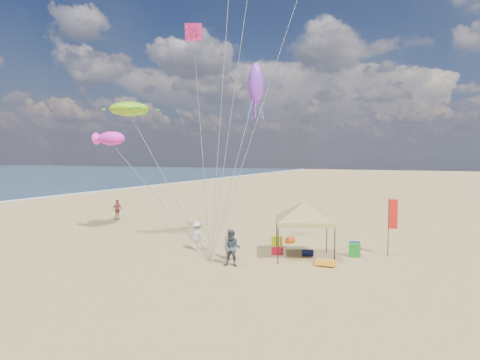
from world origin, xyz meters
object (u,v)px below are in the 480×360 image
Objects in this scene: cooler_blue at (355,245)px; canopy_tent at (304,204)px; feather_flag at (392,218)px; chair_green at (355,250)px; person_near_a at (230,243)px; person_near_b at (232,248)px; person_far_a at (117,209)px; beach_cart at (326,262)px; cooler_red at (277,251)px; person_near_c at (197,236)px; chair_yellow at (277,242)px.

canopy_tent is at bearing -120.01° from cooler_blue.
feather_flag is at bearing -31.85° from cooler_blue.
chair_green is at bearing -153.76° from feather_flag.
canopy_tent reaches higher than person_near_a.
person_near_b reaches higher than person_far_a.
chair_green is (0.35, -2.16, 0.16)m from cooler_blue.
person_far_a reaches higher than cooler_blue.
canopy_tent is at bearing 139.73° from beach_cart.
person_near_b reaches higher than chair_green.
cooler_red is (-1.51, 0.21, -2.65)m from canopy_tent.
chair_green is at bearing -170.08° from person_near_a.
person_near_c is at bearing 176.12° from beach_cart.
chair_yellow is 16.47m from person_far_a.
chair_green is 0.42× the size of person_near_c.
beach_cart is 4.84m from person_near_a.
chair_yellow is at bearing -142.65° from person_near_c.
chair_green is 0.41× the size of person_near_a.
cooler_red is 0.31× the size of person_near_a.
person_far_a is (-11.84, 7.42, 0.02)m from person_near_c.
chair_green reaches higher than cooler_red.
chair_yellow is (-0.55, 1.52, 0.16)m from cooler_red.
chair_yellow reaches higher than cooler_red.
chair_green reaches higher than cooler_blue.
cooler_blue is at bearing 148.15° from feather_flag.
cooler_red is at bearing -163.59° from chair_green.
chair_green reaches higher than beach_cart.
person_near_b is at bearing -155.50° from beach_cart.
person_near_b reaches higher than person_near_c.
chair_green is at bearing 70.02° from beach_cart.
chair_yellow is 0.41× the size of person_far_a.
person_near_b is at bearing -138.58° from chair_green.
chair_yellow is (-4.10, -1.79, 0.16)m from cooler_blue.
cooler_blue is (2.03, 3.51, -2.65)m from canopy_tent.
cooler_blue is 8.14m from person_near_b.
person_near_c is (-2.63, 1.22, -0.03)m from person_near_a.
person_near_c reaches higher than cooler_red.
chair_green is at bearing -161.02° from person_near_c.
person_near_a is at bearing -129.60° from cooler_red.
canopy_tent is 9.58× the size of cooler_red.
chair_yellow is at bearing 175.20° from chair_green.
chair_green is at bearing 29.63° from canopy_tent.
person_near_c is (-3.86, -2.45, 0.48)m from chair_yellow.
canopy_tent is 6.30m from person_near_c.
person_near_b is at bearing -109.16° from cooler_red.
beach_cart is at bearing 168.42° from person_near_a.
person_near_c is (-3.27, 2.37, -0.07)m from person_near_b.
chair_yellow reaches higher than beach_cart.
cooler_blue is at bearing -147.03° from person_near_c.
canopy_tent is at bearing -150.37° from chair_green.
person_far_a is at bearing 158.25° from cooler_red.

